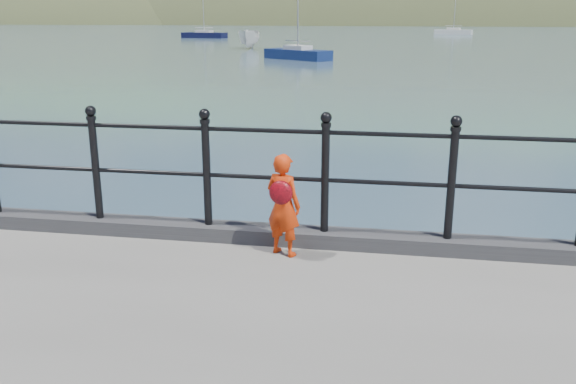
% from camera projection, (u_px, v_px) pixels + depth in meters
% --- Properties ---
extents(ground, '(600.00, 600.00, 0.00)m').
position_uv_depth(ground, '(269.00, 322.00, 6.66)').
color(ground, '#2D4251').
rests_on(ground, ground).
extents(kerb, '(60.00, 0.30, 0.15)m').
position_uv_depth(kerb, '(266.00, 234.00, 6.22)').
color(kerb, '#28282B').
rests_on(kerb, quay).
extents(railing, '(18.11, 0.11, 1.20)m').
position_uv_depth(railing, '(265.00, 163.00, 6.00)').
color(railing, black).
rests_on(railing, kerb).
extents(far_shore, '(830.00, 200.00, 156.00)m').
position_uv_depth(far_shore, '(492.00, 83.00, 233.10)').
color(far_shore, '#333A21').
rests_on(far_shore, ground).
extents(child, '(0.43, 0.37, 1.00)m').
position_uv_depth(child, '(283.00, 204.00, 5.75)').
color(child, red).
rests_on(child, quay).
extents(launch_white, '(2.05, 4.74, 1.79)m').
position_uv_depth(launch_white, '(250.00, 39.00, 56.07)').
color(launch_white, silver).
rests_on(launch_white, ground).
extents(sailboat_deep, '(5.79, 2.94, 8.31)m').
position_uv_depth(sailboat_deep, '(453.00, 32.00, 92.77)').
color(sailboat_deep, beige).
rests_on(sailboat_deep, ground).
extents(sailboat_left, '(6.27, 3.10, 8.56)m').
position_uv_depth(sailboat_left, '(204.00, 35.00, 80.38)').
color(sailboat_left, black).
rests_on(sailboat_left, ground).
extents(sailboat_port, '(5.28, 4.37, 7.73)m').
position_uv_depth(sailboat_port, '(298.00, 55.00, 43.62)').
color(sailboat_port, '#122250').
rests_on(sailboat_port, ground).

